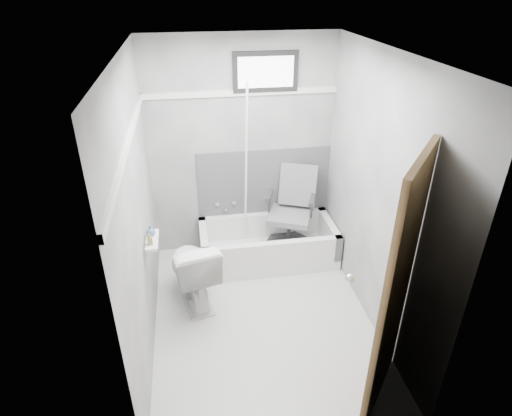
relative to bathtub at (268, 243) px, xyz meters
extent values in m
plane|color=silver|center=(-0.23, -0.93, -0.21)|extent=(2.60, 2.60, 0.00)
plane|color=silver|center=(-0.23, -0.93, 2.19)|extent=(2.60, 2.60, 0.00)
cube|color=slate|center=(-0.23, 0.37, 0.99)|extent=(2.00, 0.02, 2.40)
cube|color=slate|center=(-0.23, -2.23, 0.99)|extent=(2.00, 0.02, 2.40)
cube|color=slate|center=(-1.23, -0.93, 0.99)|extent=(0.02, 2.60, 2.40)
cube|color=slate|center=(0.77, -0.93, 0.99)|extent=(0.02, 2.60, 2.40)
imported|color=white|center=(-0.85, -0.57, 0.16)|extent=(0.57, 0.82, 0.73)
cube|color=#4C4C4F|center=(0.02, 0.36, 0.59)|extent=(1.50, 0.02, 0.78)
cube|color=white|center=(-0.23, 0.36, 1.61)|extent=(2.00, 0.02, 0.06)
cube|color=white|center=(-1.22, -0.93, 1.61)|extent=(0.02, 2.60, 0.06)
cylinder|color=white|center=(-0.22, 0.13, 0.84)|extent=(0.02, 0.32, 1.93)
cube|color=white|center=(-1.16, -0.81, 0.69)|extent=(0.10, 0.32, 0.02)
imported|color=olive|center=(-1.17, -0.89, 0.76)|extent=(0.05, 0.05, 0.10)
imported|color=#476B82|center=(-1.17, -0.75, 0.75)|extent=(0.11, 0.11, 0.10)
camera|label=1|loc=(-0.78, -3.95, 2.67)|focal=30.00mm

